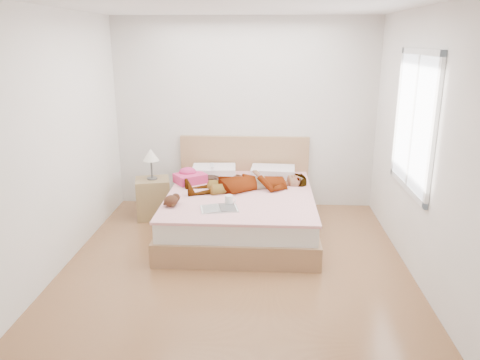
{
  "coord_description": "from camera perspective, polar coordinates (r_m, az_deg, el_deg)",
  "views": [
    {
      "loc": [
        0.3,
        -4.43,
        2.29
      ],
      "look_at": [
        0.0,
        0.85,
        0.7
      ],
      "focal_mm": 35.0,
      "sensor_mm": 36.0,
      "label": 1
    }
  ],
  "objects": [
    {
      "name": "nightstand",
      "position": [
        6.32,
        -10.55,
        -1.81
      ],
      "size": [
        0.52,
        0.48,
        0.94
      ],
      "color": "brown",
      "rests_on": "ground"
    },
    {
      "name": "room_shell",
      "position": [
        5.02,
        20.45,
        6.63
      ],
      "size": [
        4.0,
        4.0,
        4.0
      ],
      "color": "white",
      "rests_on": "ground"
    },
    {
      "name": "hair",
      "position": [
        6.31,
        -3.98,
        0.68
      ],
      "size": [
        0.52,
        0.59,
        0.08
      ],
      "primitive_type": "ellipsoid",
      "rotation": [
        0.0,
        0.0,
        -0.24
      ],
      "color": "black",
      "rests_on": "bed"
    },
    {
      "name": "phone",
      "position": [
        6.22,
        -3.43,
        1.81
      ],
      "size": [
        0.07,
        0.1,
        0.05
      ],
      "primitive_type": "cube",
      "rotation": [
        0.44,
        0.0,
        0.29
      ],
      "color": "silver",
      "rests_on": "bed"
    },
    {
      "name": "plush_toy",
      "position": [
        5.26,
        -8.31,
        -2.45
      ],
      "size": [
        0.21,
        0.25,
        0.13
      ],
      "color": "black",
      "rests_on": "bed"
    },
    {
      "name": "ground",
      "position": [
        5.0,
        -0.56,
        -10.55
      ],
      "size": [
        4.0,
        4.0,
        0.0
      ],
      "primitive_type": "plane",
      "color": "#57301B",
      "rests_on": "ground"
    },
    {
      "name": "woman",
      "position": [
        5.82,
        1.04,
        0.03
      ],
      "size": [
        1.68,
        1.01,
        0.22
      ],
      "primitive_type": "imported",
      "rotation": [
        0.0,
        0.0,
        -1.28
      ],
      "color": "silver",
      "rests_on": "bed"
    },
    {
      "name": "coffee_mug",
      "position": [
        5.27,
        -1.35,
        -2.4
      ],
      "size": [
        0.14,
        0.11,
        0.1
      ],
      "color": "white",
      "rests_on": "bed"
    },
    {
      "name": "towel",
      "position": [
        6.09,
        -6.17,
        0.42
      ],
      "size": [
        0.47,
        0.45,
        0.19
      ],
      "color": "#D53973",
      "rests_on": "bed"
    },
    {
      "name": "magazine",
      "position": [
        5.13,
        -2.56,
        -3.5
      ],
      "size": [
        0.45,
        0.34,
        0.02
      ],
      "color": "white",
      "rests_on": "bed"
    },
    {
      "name": "bed",
      "position": [
        5.83,
        0.1,
        -3.47
      ],
      "size": [
        1.8,
        2.08,
        1.0
      ],
      "color": "olive",
      "rests_on": "ground"
    }
  ]
}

